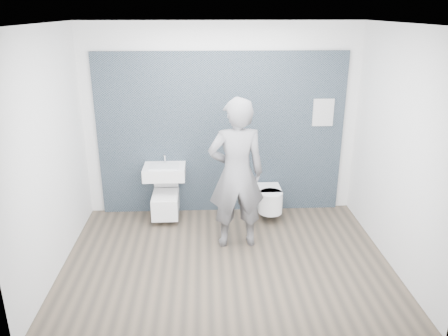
{
  "coord_description": "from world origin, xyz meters",
  "views": [
    {
      "loc": [
        -0.25,
        -4.71,
        2.95
      ],
      "look_at": [
        0.0,
        0.6,
        1.0
      ],
      "focal_mm": 35.0,
      "sensor_mm": 36.0,
      "label": 1
    }
  ],
  "objects_px": {
    "toilet_square": "(166,202)",
    "washbasin": "(164,172)",
    "toilet_rounded": "(269,199)",
    "visitor": "(236,174)"
  },
  "relations": [
    {
      "from": "visitor",
      "to": "toilet_square",
      "type": "bearing_deg",
      "value": -43.16
    },
    {
      "from": "washbasin",
      "to": "visitor",
      "type": "relative_size",
      "value": 0.3
    },
    {
      "from": "toilet_rounded",
      "to": "toilet_square",
      "type": "bearing_deg",
      "value": 178.87
    },
    {
      "from": "toilet_square",
      "to": "visitor",
      "type": "distance_m",
      "value": 1.44
    },
    {
      "from": "toilet_square",
      "to": "visitor",
      "type": "height_order",
      "value": "visitor"
    },
    {
      "from": "toilet_square",
      "to": "washbasin",
      "type": "bearing_deg",
      "value": 90.0
    },
    {
      "from": "washbasin",
      "to": "toilet_square",
      "type": "xyz_separation_m",
      "value": [
        -0.0,
        -0.04,
        -0.47
      ]
    },
    {
      "from": "toilet_square",
      "to": "toilet_rounded",
      "type": "bearing_deg",
      "value": -1.13
    },
    {
      "from": "visitor",
      "to": "toilet_rounded",
      "type": "bearing_deg",
      "value": -131.68
    },
    {
      "from": "toilet_rounded",
      "to": "visitor",
      "type": "height_order",
      "value": "visitor"
    }
  ]
}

